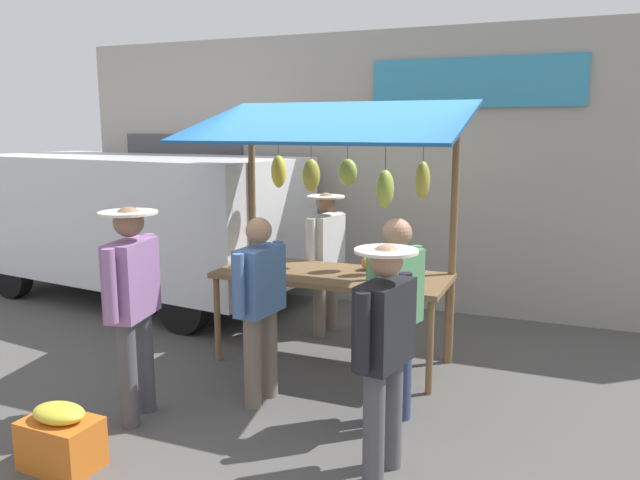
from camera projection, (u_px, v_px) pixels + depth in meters
name	position (u px, v px, depth m)	size (l,w,h in m)	color
ground_plane	(332.00, 361.00, 6.04)	(40.00, 40.00, 0.00)	#514F4C
street_backdrop	(392.00, 172.00, 7.76)	(9.00, 0.30, 3.40)	#9E998E
market_stall	(337.00, 203.00, 5.79)	(2.50, 1.46, 2.50)	brown
vendor_with_sunhat	(326.00, 252.00, 6.70)	(0.40, 0.67, 1.56)	#726656
shopper_with_shopping_bag	(384.00, 344.00, 3.91)	(0.40, 0.66, 1.54)	#4C4C51
shopper_in_striped_shirt	(260.00, 299.00, 5.00)	(0.26, 0.67, 1.55)	#726656
shopper_in_grey_tee	(133.00, 296.00, 4.69)	(0.43, 0.70, 1.67)	#4C4C51
shopper_with_ponytail	(395.00, 309.00, 4.59)	(0.34, 0.67, 1.60)	navy
parked_van	(128.00, 214.00, 8.19)	(4.59, 2.37, 1.88)	silver
produce_crate_near	(61.00, 439.00, 4.12)	(0.51, 0.35, 0.45)	#D1661E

